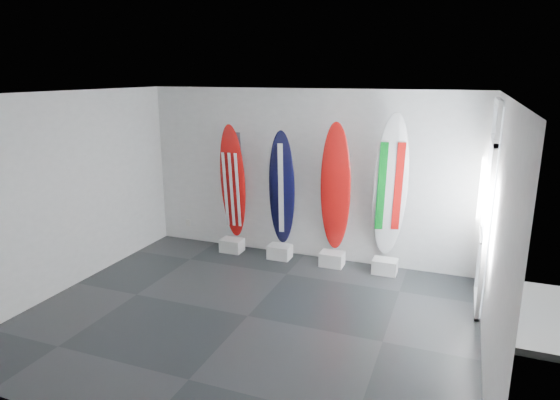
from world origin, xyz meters
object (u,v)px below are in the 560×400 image
at_px(surfboard_usa, 233,182).
at_px(surfboard_italy, 390,187).
at_px(surfboard_navy, 282,189).
at_px(surfboard_swiss, 336,188).

relative_size(surfboard_usa, surfboard_italy, 0.87).
bearing_deg(surfboard_usa, surfboard_navy, -2.38).
height_order(surfboard_usa, surfboard_navy, surfboard_usa).
height_order(surfboard_swiss, surfboard_italy, surfboard_italy).
distance_m(surfboard_navy, surfboard_swiss, 0.98).
relative_size(surfboard_navy, surfboard_swiss, 0.91).
bearing_deg(surfboard_swiss, surfboard_usa, 173.03).
distance_m(surfboard_usa, surfboard_navy, 0.96).
xyz_separation_m(surfboard_usa, surfboard_swiss, (1.93, 0.00, 0.06)).
distance_m(surfboard_swiss, surfboard_italy, 0.92).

